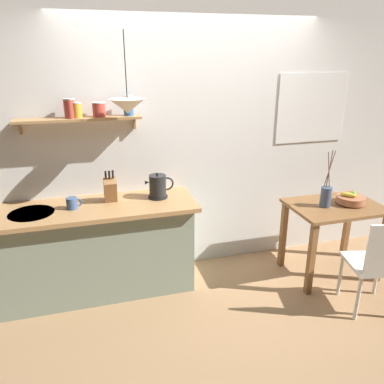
% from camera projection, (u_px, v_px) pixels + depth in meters
% --- Properties ---
extents(ground_plane, '(14.00, 14.00, 0.00)m').
position_uv_depth(ground_plane, '(209.00, 292.00, 3.65)').
color(ground_plane, '#A87F56').
extents(back_wall, '(6.80, 0.11, 2.70)m').
position_uv_depth(back_wall, '(210.00, 139.00, 3.82)').
color(back_wall, white).
rests_on(back_wall, ground_plane).
extents(kitchen_counter, '(1.83, 0.63, 0.89)m').
position_uv_depth(kitchen_counter, '(97.00, 249.00, 3.52)').
color(kitchen_counter, gray).
rests_on(kitchen_counter, ground_plane).
extents(wall_shelf, '(1.07, 0.20, 0.31)m').
position_uv_depth(wall_shelf, '(88.00, 113.00, 3.27)').
color(wall_shelf, tan).
extents(dining_table, '(0.89, 0.63, 0.76)m').
position_uv_depth(dining_table, '(334.00, 218.00, 3.76)').
color(dining_table, brown).
rests_on(dining_table, ground_plane).
extents(dining_chair_near, '(0.49, 0.50, 0.90)m').
position_uv_depth(dining_chair_near, '(378.00, 262.00, 3.20)').
color(dining_chair_near, white).
rests_on(dining_chair_near, ground_plane).
extents(fruit_bowl, '(0.27, 0.27, 0.13)m').
position_uv_depth(fruit_bowl, '(350.00, 199.00, 3.73)').
color(fruit_bowl, '#BC704C').
rests_on(fruit_bowl, dining_table).
extents(twig_vase, '(0.11, 0.10, 0.56)m').
position_uv_depth(twig_vase, '(326.00, 196.00, 3.65)').
color(twig_vase, '#475675').
rests_on(twig_vase, dining_table).
extents(electric_kettle, '(0.27, 0.18, 0.24)m').
position_uv_depth(electric_kettle, '(158.00, 187.00, 3.52)').
color(electric_kettle, black).
rests_on(electric_kettle, kitchen_counter).
extents(knife_block, '(0.11, 0.18, 0.30)m').
position_uv_depth(knife_block, '(110.00, 189.00, 3.42)').
color(knife_block, '#9E6B3D').
rests_on(knife_block, kitchen_counter).
extents(coffee_mug_by_sink, '(0.14, 0.09, 0.10)m').
position_uv_depth(coffee_mug_by_sink, '(72.00, 203.00, 3.28)').
color(coffee_mug_by_sink, '#3D5B89').
rests_on(coffee_mug_by_sink, kitchen_counter).
extents(pendant_lamp, '(0.30, 0.30, 0.64)m').
position_uv_depth(pendant_lamp, '(128.00, 106.00, 3.09)').
color(pendant_lamp, black).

